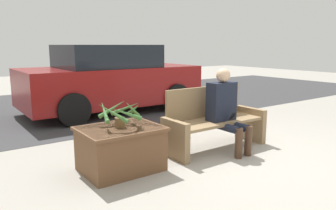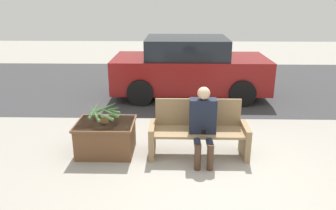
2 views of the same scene
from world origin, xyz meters
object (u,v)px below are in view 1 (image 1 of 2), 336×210
person_seated (225,106)px  parked_car (110,79)px  bench (213,121)px  planter_box (121,147)px  potted_plant (121,113)px

person_seated → parked_car: bearing=91.3°
bench → planter_box: size_ratio=1.68×
person_seated → potted_plant: person_seated is taller
potted_plant → parked_car: bearing=66.1°
person_seated → parked_car: 3.63m
parked_car → potted_plant: bearing=-113.9°
person_seated → potted_plant: bearing=173.9°
bench → planter_box: bench is taller
bench → potted_plant: 1.59m
bench → person_seated: 0.32m
person_seated → parked_car: (-0.09, 3.63, 0.10)m
planter_box → potted_plant: (0.01, -0.01, 0.44)m
bench → planter_box: 1.57m
parked_car → planter_box: bearing=-114.1°
person_seated → planter_box: 1.68m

